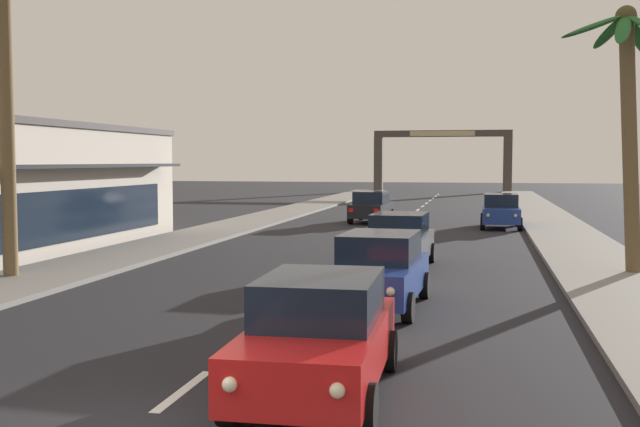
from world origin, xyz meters
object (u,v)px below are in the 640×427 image
sedan_fifth_in_queue (399,240)px  sedan_third_in_queue (379,270)px  palm_left_second (4,39)px  town_gateway_arch (442,152)px  sedan_parked_nearest_kerb (501,211)px  palm_right_second (627,96)px  sedan_lead_at_stop_bar (319,335)px  sedan_oncoming_far (372,206)px

sedan_fifth_in_queue → sedan_third_in_queue: bearing=-87.9°
palm_left_second → town_gateway_arch: 64.40m
sedan_third_in_queue → town_gateway_arch: town_gateway_arch is taller
sedan_fifth_in_queue → town_gateway_arch: town_gateway_arch is taller
sedan_third_in_queue → sedan_fifth_in_queue: (-0.24, 6.51, 0.00)m
sedan_fifth_in_queue → palm_left_second: (-10.25, -4.78, 5.74)m
sedan_parked_nearest_kerb → sedan_third_in_queue: bearing=-98.4°
palm_right_second → palm_left_second: bearing=-165.5°
palm_right_second → town_gateway_arch: bearing=97.8°
sedan_lead_at_stop_bar → sedan_parked_nearest_kerb: same height
sedan_oncoming_far → palm_right_second: (9.75, -17.45, 4.26)m
sedan_lead_at_stop_bar → sedan_parked_nearest_kerb: bearing=83.5°
sedan_third_in_queue → palm_right_second: (6.22, 6.07, 4.26)m
sedan_parked_nearest_kerb → town_gateway_arch: (-5.12, 44.02, 3.42)m
sedan_parked_nearest_kerb → sedan_fifth_in_queue: bearing=-102.9°
sedan_lead_at_stop_bar → sedan_third_in_queue: same height
sedan_third_in_queue → town_gateway_arch: 65.64m
sedan_third_in_queue → sedan_fifth_in_queue: 6.52m
sedan_oncoming_far → town_gateway_arch: size_ratio=0.31×
sedan_fifth_in_queue → palm_right_second: (6.46, -0.45, 4.26)m
sedan_third_in_queue → sedan_oncoming_far: 23.78m
sedan_third_in_queue → palm_left_second: (-10.49, 1.74, 5.74)m
palm_right_second → town_gateway_arch: palm_right_second is taller
sedan_parked_nearest_kerb → sedan_oncoming_far: bearing=163.3°
sedan_third_in_queue → sedan_fifth_in_queue: bearing=92.1°
palm_left_second → palm_right_second: 17.32m
sedan_fifth_in_queue → palm_right_second: 7.75m
sedan_fifth_in_queue → sedan_parked_nearest_kerb: bearing=77.1°
sedan_parked_nearest_kerb → town_gateway_arch: bearing=96.6°
sedan_fifth_in_queue → palm_right_second: palm_right_second is taller
sedan_oncoming_far → palm_left_second: (-6.96, -21.78, 5.74)m
palm_left_second → palm_right_second: palm_left_second is taller
sedan_lead_at_stop_bar → sedan_fifth_in_queue: size_ratio=1.00×
sedan_third_in_queue → sedan_parked_nearest_kerb: bearing=81.6°
sedan_fifth_in_queue → sedan_oncoming_far: 17.32m
sedan_oncoming_far → palm_right_second: 20.44m
sedan_fifth_in_queue → sedan_parked_nearest_kerb: size_ratio=1.01×
sedan_lead_at_stop_bar → palm_left_second: 14.54m
sedan_third_in_queue → sedan_lead_at_stop_bar: bearing=-89.9°
sedan_third_in_queue → town_gateway_arch: (-1.93, 65.52, 3.42)m
sedan_lead_at_stop_bar → town_gateway_arch: town_gateway_arch is taller
sedan_lead_at_stop_bar → town_gateway_arch: (-1.95, 72.04, 3.42)m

